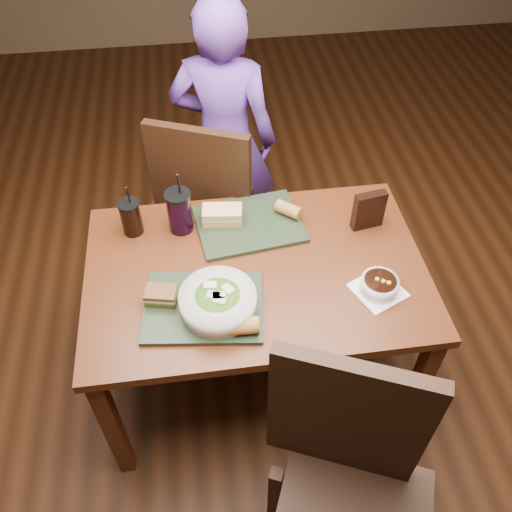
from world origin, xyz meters
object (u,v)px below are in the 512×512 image
Objects in this scene: chip_bag at (369,210)px; cup_cola at (131,217)px; salad_bowl at (218,301)px; sandwich_far at (222,215)px; baguette_near at (241,326)px; cup_berry at (180,211)px; dining_table at (256,284)px; chair_near at (348,482)px; baguette_far at (288,210)px; diner at (225,140)px; tray_far at (249,224)px; sandwich_near at (161,295)px; tray_near at (204,307)px; soup_bowl at (379,285)px; chair_far at (202,200)px.

cup_cola is at bearing 164.73° from chip_bag.
salad_bowl is 0.46m from sandwich_far.
cup_berry is (-0.18, 0.55, 0.05)m from baguette_near.
dining_table is 0.81m from chair_near.
chair_near is at bearing -66.74° from cup_berry.
chair_near is at bearing -89.67° from baguette_far.
diner is 0.66m from tray_far.
diner reaches higher than salad_bowl.
sandwich_near is 0.32m from baguette_near.
salad_bowl is at bearing -110.99° from tray_far.
diner is 0.64m from sandwich_far.
tray_near is 0.46m from tray_far.
tray_near is at bearing 97.18° from diner.
cup_berry reaches higher than dining_table.
chip_bag is (0.48, -0.07, 0.07)m from tray_far.
salad_bowl reaches higher than tray_near.
cup_cola reaches higher than salad_bowl.
chair_near reaches higher than baguette_far.
salad_bowl reaches higher than baguette_near.
tray_far is 3.38× the size of sandwich_near.
tray_far is (0.04, -0.65, 0.04)m from diner.
soup_bowl is 1.83× the size of baguette_near.
chair_near reaches higher than dining_table.
chair_far is at bearing 106.10° from dining_table.
diner is 1.19m from baguette_near.
chair_far reaches higher than salad_bowl.
chair_near reaches higher than chip_bag.
dining_table is at bearing 72.57° from baguette_near.
dining_table is 3.10× the size of tray_far.
diner is 1.09m from salad_bowl.
cup_cola is at bearing 120.27° from tray_near.
cup_cola is at bearing 149.89° from dining_table.
baguette_near is (0.26, -0.17, 0.00)m from sandwich_near.
chip_bag reaches higher than baguette_far.
chair_near is at bearing -57.81° from tray_near.
chair_near is 1.16m from cup_berry.
chair_far reaches higher than baguette_near.
sandwich_far reaches higher than soup_bowl.
chair_far reaches higher than cup_cola.
soup_bowl is 2.07× the size of baguette_far.
sandwich_near is 0.46m from sandwich_far.
cup_berry is (-0.27, 0.26, 0.18)m from dining_table.
cup_cola reaches higher than tray_near.
diner is at bearing 93.40° from tray_far.
baguette_near is (-0.27, 0.49, 0.19)m from chair_near.
baguette_far is at bearing 8.71° from tray_far.
chair_far is 6.31× the size of chip_bag.
chair_near is at bearing -80.34° from tray_far.
sandwich_near is at bearing 176.37° from soup_bowl.
sandwich_near is 0.39m from cup_berry.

